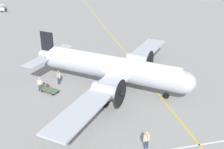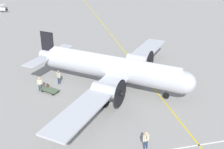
# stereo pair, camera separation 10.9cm
# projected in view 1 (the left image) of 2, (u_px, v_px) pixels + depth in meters

# --- Properties ---
(ground_plane) EXTENTS (300.00, 300.00, 0.00)m
(ground_plane) POSITION_uv_depth(u_px,v_px,m) (112.00, 87.00, 32.99)
(ground_plane) COLOR gray
(apron_line_eastwest) EXTENTS (120.00, 0.16, 0.01)m
(apron_line_eastwest) POSITION_uv_depth(u_px,v_px,m) (149.00, 83.00, 33.97)
(apron_line_eastwest) COLOR gold
(apron_line_eastwest) RESTS_ON ground_plane
(airliner_main) EXTENTS (22.26, 20.33, 5.52)m
(airliner_main) POSITION_uv_depth(u_px,v_px,m) (115.00, 68.00, 31.82)
(airliner_main) COLOR silver
(airliner_main) RESTS_ON ground_plane
(crew_foreground) EXTENTS (0.27, 0.57, 1.69)m
(crew_foreground) POSITION_uv_depth(u_px,v_px,m) (147.00, 138.00, 22.55)
(crew_foreground) COLOR navy
(crew_foreground) RESTS_ON ground_plane
(passenger_boarding) EXTENTS (0.27, 0.57, 1.69)m
(passenger_boarding) POSITION_uv_depth(u_px,v_px,m) (40.00, 83.00, 31.64)
(passenger_boarding) COLOR navy
(passenger_boarding) RESTS_ON ground_plane
(ramp_agent) EXTENTS (0.52, 0.39, 1.78)m
(ramp_agent) POSITION_uv_depth(u_px,v_px,m) (58.00, 76.00, 33.17)
(ramp_agent) COLOR navy
(ramp_agent) RESTS_ON ground_plane
(suitcase_near_door) EXTENTS (0.40, 0.14, 0.57)m
(suitcase_near_door) POSITION_uv_depth(u_px,v_px,m) (48.00, 87.00, 32.32)
(suitcase_near_door) COLOR #47331E
(suitcase_near_door) RESTS_ON ground_plane
(suitcase_upright_spare) EXTENTS (0.34, 0.16, 0.63)m
(suitcase_upright_spare) POSITION_uv_depth(u_px,v_px,m) (47.00, 86.00, 32.39)
(suitcase_upright_spare) COLOR maroon
(suitcase_upright_spare) RESTS_ON ground_plane
(baggage_cart) EXTENTS (2.22, 2.24, 0.56)m
(baggage_cart) POSITION_uv_depth(u_px,v_px,m) (50.00, 90.00, 31.65)
(baggage_cart) COLOR #4C6047
(baggage_cart) RESTS_ON ground_plane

